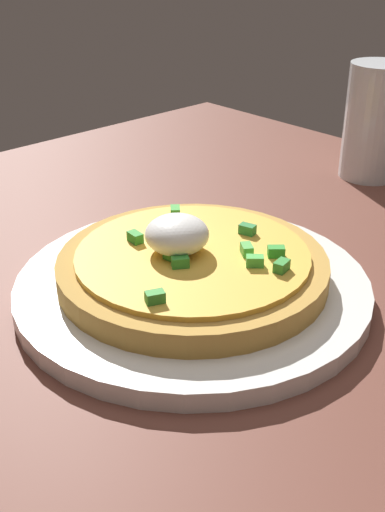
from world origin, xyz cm
name	(u,v)px	position (x,y,z in cm)	size (l,w,h in cm)	color
dining_table	(313,300)	(0.00, 0.00, 1.64)	(96.06, 68.48, 3.29)	brown
plate	(192,287)	(-5.52, -8.60, 4.03)	(27.80, 27.80, 1.50)	white
pizza	(192,264)	(-5.57, -8.64, 6.08)	(21.04, 21.04, 5.20)	#C09141
cup_near	(374,128)	(-11.16, 24.50, 9.00)	(6.71, 6.71, 12.83)	silver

